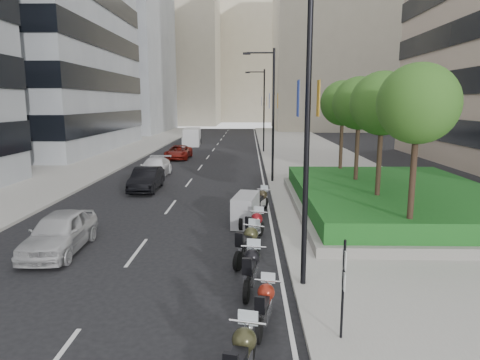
{
  "coord_description": "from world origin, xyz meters",
  "views": [
    {
      "loc": [
        2.66,
        -11.09,
        5.49
      ],
      "look_at": [
        2.26,
        8.1,
        2.0
      ],
      "focal_mm": 32.0,
      "sensor_mm": 36.0,
      "label": 1
    }
  ],
  "objects_px": {
    "motorcycle_2": "(251,269)",
    "delivery_van": "(192,138)",
    "car_d": "(178,152)",
    "car_c": "(155,168)",
    "motorcycle_3": "(248,244)",
    "car_b": "(146,179)",
    "lamp_post_0": "(302,118)",
    "lamp_post_1": "(271,109)",
    "motorcycle_5": "(246,210)",
    "motorcycle_6": "(261,201)",
    "motorcycle_0": "(241,360)",
    "motorcycle_1": "(265,305)",
    "lamp_post_2": "(263,106)",
    "car_a": "(60,232)",
    "parking_sign": "(343,284)",
    "motorcycle_4": "(255,227)"
  },
  "relations": [
    {
      "from": "motorcycle_5",
      "to": "car_a",
      "type": "bearing_deg",
      "value": 127.93
    },
    {
      "from": "car_c",
      "to": "delivery_van",
      "type": "distance_m",
      "value": 23.68
    },
    {
      "from": "car_d",
      "to": "delivery_van",
      "type": "xyz_separation_m",
      "value": [
        -0.41,
        13.35,
        0.36
      ]
    },
    {
      "from": "lamp_post_2",
      "to": "car_c",
      "type": "relative_size",
      "value": 1.87
    },
    {
      "from": "motorcycle_6",
      "to": "car_c",
      "type": "bearing_deg",
      "value": 55.66
    },
    {
      "from": "motorcycle_0",
      "to": "motorcycle_5",
      "type": "height_order",
      "value": "motorcycle_5"
    },
    {
      "from": "motorcycle_3",
      "to": "lamp_post_2",
      "type": "bearing_deg",
      "value": 18.79
    },
    {
      "from": "lamp_post_1",
      "to": "car_b",
      "type": "distance_m",
      "value": 9.44
    },
    {
      "from": "motorcycle_3",
      "to": "motorcycle_6",
      "type": "relative_size",
      "value": 1.06
    },
    {
      "from": "delivery_van",
      "to": "lamp_post_1",
      "type": "bearing_deg",
      "value": -74.9
    },
    {
      "from": "motorcycle_2",
      "to": "delivery_van",
      "type": "relative_size",
      "value": 0.44
    },
    {
      "from": "lamp_post_0",
      "to": "lamp_post_2",
      "type": "height_order",
      "value": "same"
    },
    {
      "from": "motorcycle_3",
      "to": "car_d",
      "type": "height_order",
      "value": "car_d"
    },
    {
      "from": "motorcycle_1",
      "to": "car_b",
      "type": "bearing_deg",
      "value": 34.04
    },
    {
      "from": "motorcycle_6",
      "to": "motorcycle_0",
      "type": "bearing_deg",
      "value": -164.0
    },
    {
      "from": "motorcycle_1",
      "to": "car_d",
      "type": "distance_m",
      "value": 32.71
    },
    {
      "from": "motorcycle_1",
      "to": "delivery_van",
      "type": "bearing_deg",
      "value": 21.28
    },
    {
      "from": "motorcycle_1",
      "to": "car_c",
      "type": "height_order",
      "value": "car_c"
    },
    {
      "from": "motorcycle_6",
      "to": "motorcycle_3",
      "type": "bearing_deg",
      "value": -166.16
    },
    {
      "from": "lamp_post_2",
      "to": "lamp_post_1",
      "type": "bearing_deg",
      "value": -90.0
    },
    {
      "from": "car_c",
      "to": "delivery_van",
      "type": "height_order",
      "value": "delivery_van"
    },
    {
      "from": "car_a",
      "to": "motorcycle_6",
      "type": "bearing_deg",
      "value": 35.85
    },
    {
      "from": "lamp_post_0",
      "to": "parking_sign",
      "type": "distance_m",
      "value": 4.74
    },
    {
      "from": "lamp_post_2",
      "to": "motorcycle_4",
      "type": "height_order",
      "value": "lamp_post_2"
    },
    {
      "from": "motorcycle_0",
      "to": "car_a",
      "type": "bearing_deg",
      "value": 54.67
    },
    {
      "from": "lamp_post_1",
      "to": "delivery_van",
      "type": "distance_m",
      "value": 27.74
    },
    {
      "from": "delivery_van",
      "to": "lamp_post_2",
      "type": "bearing_deg",
      "value": -45.77
    },
    {
      "from": "motorcycle_1",
      "to": "motorcycle_3",
      "type": "height_order",
      "value": "motorcycle_3"
    },
    {
      "from": "car_d",
      "to": "car_c",
      "type": "bearing_deg",
      "value": -89.51
    },
    {
      "from": "motorcycle_2",
      "to": "motorcycle_4",
      "type": "distance_m",
      "value": 4.47
    },
    {
      "from": "lamp_post_1",
      "to": "motorcycle_3",
      "type": "relative_size",
      "value": 4.0
    },
    {
      "from": "parking_sign",
      "to": "motorcycle_0",
      "type": "height_order",
      "value": "parking_sign"
    },
    {
      "from": "lamp_post_2",
      "to": "motorcycle_4",
      "type": "bearing_deg",
      "value": -92.3
    },
    {
      "from": "motorcycle_1",
      "to": "lamp_post_0",
      "type": "bearing_deg",
      "value": -14.12
    },
    {
      "from": "motorcycle_3",
      "to": "car_b",
      "type": "bearing_deg",
      "value": 49.27
    },
    {
      "from": "lamp_post_0",
      "to": "lamp_post_1",
      "type": "relative_size",
      "value": 1.0
    },
    {
      "from": "motorcycle_2",
      "to": "car_d",
      "type": "bearing_deg",
      "value": 21.61
    },
    {
      "from": "motorcycle_5",
      "to": "motorcycle_2",
      "type": "bearing_deg",
      "value": -168.31
    },
    {
      "from": "motorcycle_2",
      "to": "motorcycle_0",
      "type": "bearing_deg",
      "value": -174.3
    },
    {
      "from": "motorcycle_0",
      "to": "parking_sign",
      "type": "bearing_deg",
      "value": -41.7
    },
    {
      "from": "lamp_post_1",
      "to": "motorcycle_6",
      "type": "xyz_separation_m",
      "value": [
        -0.85,
        -8.05,
        -4.48
      ]
    },
    {
      "from": "motorcycle_1",
      "to": "motorcycle_2",
      "type": "height_order",
      "value": "motorcycle_2"
    },
    {
      "from": "lamp_post_0",
      "to": "parking_sign",
      "type": "xyz_separation_m",
      "value": [
        0.66,
        -3.0,
        -3.61
      ]
    },
    {
      "from": "car_b",
      "to": "car_c",
      "type": "relative_size",
      "value": 0.91
    },
    {
      "from": "lamp_post_1",
      "to": "car_a",
      "type": "relative_size",
      "value": 2.05
    },
    {
      "from": "car_c",
      "to": "delivery_van",
      "type": "relative_size",
      "value": 0.9
    },
    {
      "from": "motorcycle_1",
      "to": "motorcycle_6",
      "type": "xyz_separation_m",
      "value": [
        0.23,
        11.2,
        0.04
      ]
    },
    {
      "from": "lamp_post_1",
      "to": "motorcycle_3",
      "type": "bearing_deg",
      "value": -95.74
    },
    {
      "from": "motorcycle_2",
      "to": "motorcycle_3",
      "type": "xyz_separation_m",
      "value": [
        -0.09,
        2.26,
        0.01
      ]
    },
    {
      "from": "lamp_post_2",
      "to": "car_b",
      "type": "bearing_deg",
      "value": -111.04
    }
  ]
}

